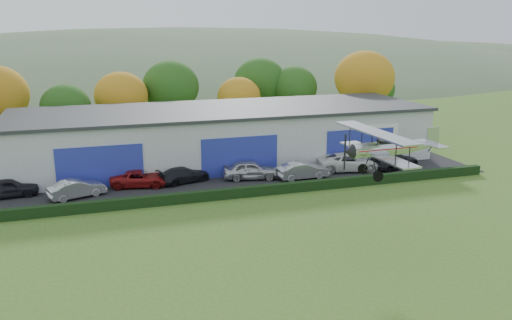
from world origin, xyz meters
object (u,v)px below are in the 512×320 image
object	(u,v)px
car_6	(349,162)
car_5	(302,170)
hangar	(223,134)
car_4	(251,170)
biplane	(388,147)
car_3	(184,175)
car_0	(8,188)
car_7	(394,160)
car_1	(77,189)
car_2	(140,178)

from	to	relation	value
car_6	car_5	bearing A→B (deg)	115.77
car_5	car_6	world-z (taller)	car_6
hangar	car_4	distance (m)	7.53
car_4	biplane	xyz separation A→B (m)	(3.66, -16.03, 5.37)
car_3	car_4	xyz separation A→B (m)	(5.80, -0.74, 0.16)
car_6	car_0	bearing A→B (deg)	100.80
hangar	car_7	bearing A→B (deg)	-28.69
car_0	car_7	world-z (taller)	car_7
hangar	car_0	xyz separation A→B (m)	(-19.04, -6.36, -1.85)
car_7	car_1	bearing A→B (deg)	76.70
hangar	car_0	size ratio (longest dim) A/B	9.18
car_1	car_0	bearing A→B (deg)	51.29
hangar	car_7	xyz separation A→B (m)	(14.57, -7.97, -1.84)
car_1	car_5	world-z (taller)	car_5
hangar	car_7	distance (m)	16.71
car_1	car_4	size ratio (longest dim) A/B	0.90
car_2	car_7	xyz separation A→B (m)	(23.45, -1.39, 0.09)
car_4	car_5	xyz separation A→B (m)	(4.38, -1.29, -0.07)
hangar	car_1	size ratio (longest dim) A/B	9.31
car_1	car_3	size ratio (longest dim) A/B	0.95
car_0	car_6	distance (m)	29.25
car_4	car_5	size ratio (longest dim) A/B	1.05
car_1	car_5	xyz separation A→B (m)	(18.91, -0.47, 0.04)
car_1	car_7	xyz separation A→B (m)	(28.47, 0.13, 0.05)
hangar	car_4	bearing A→B (deg)	-85.09
hangar	car_2	xyz separation A→B (m)	(-8.88, -6.58, -1.93)
car_4	car_6	size ratio (longest dim) A/B	0.82
car_2	biplane	distance (m)	21.99
car_7	biplane	xyz separation A→B (m)	(-10.28, -15.34, 5.42)
hangar	car_1	distance (m)	16.20
car_4	biplane	world-z (taller)	biplane
car_0	car_6	bearing A→B (deg)	-97.73
car_0	car_7	xyz separation A→B (m)	(33.60, -1.61, 0.02)
car_0	car_3	xyz separation A→B (m)	(13.87, -0.18, -0.09)
car_5	car_0	bearing A→B (deg)	81.95
car_0	car_1	size ratio (longest dim) A/B	1.01
car_0	car_7	size ratio (longest dim) A/B	0.83
car_2	car_3	bearing A→B (deg)	-77.97
car_0	car_7	bearing A→B (deg)	-98.49
car_4	car_7	distance (m)	13.96
car_1	car_2	distance (m)	5.24
car_7	biplane	distance (m)	19.24
car_3	car_7	size ratio (longest dim) A/B	0.87
car_1	car_6	xyz separation A→B (m)	(24.10, 0.73, 0.10)
biplane	car_5	bearing A→B (deg)	85.27
car_1	car_7	distance (m)	28.47
car_2	car_5	bearing A→B (deg)	-86.76
car_5	car_2	bearing A→B (deg)	79.05
car_1	car_7	size ratio (longest dim) A/B	0.82
hangar	car_6	xyz separation A→B (m)	(10.19, -7.37, -1.79)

